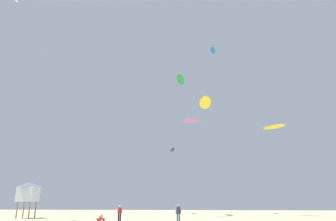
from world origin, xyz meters
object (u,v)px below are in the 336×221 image
at_px(person_midground, 120,212).
at_px(kite_aloft_3, 274,127).
at_px(person_left, 178,212).
at_px(kite_aloft_6, 181,79).
at_px(kite_aloft_7, 173,150).
at_px(kite_aloft_0, 191,121).
at_px(kite_aloft_1, 213,50).
at_px(kite_aloft_4, 205,103).
at_px(lifeguard_tower, 28,192).

xyz_separation_m(person_midground, kite_aloft_3, (19.34, 13.96, 11.48)).
relative_size(person_midground, person_left, 0.94).
distance_m(kite_aloft_6, kite_aloft_7, 11.64).
relative_size(person_midground, kite_aloft_6, 0.36).
distance_m(person_left, kite_aloft_6, 24.45).
bearing_deg(kite_aloft_7, kite_aloft_6, -72.73).
relative_size(kite_aloft_6, kite_aloft_7, 1.55).
xyz_separation_m(kite_aloft_3, kite_aloft_7, (-15.26, 5.28, -2.40)).
xyz_separation_m(kite_aloft_6, kite_aloft_7, (-1.62, 5.23, -10.27)).
bearing_deg(kite_aloft_3, kite_aloft_6, 179.76).
height_order(person_left, kite_aloft_0, kite_aloft_0).
xyz_separation_m(kite_aloft_0, kite_aloft_1, (4.08, 9.50, 15.23)).
distance_m(person_midground, kite_aloft_7, 21.67).
bearing_deg(kite_aloft_6, person_midground, -112.14).
xyz_separation_m(kite_aloft_0, kite_aloft_6, (-1.57, 3.83, 7.63)).
bearing_deg(person_midground, person_left, -128.44).
xyz_separation_m(person_left, kite_aloft_3, (13.48, 14.96, 11.42)).
height_order(kite_aloft_0, kite_aloft_4, kite_aloft_0).
xyz_separation_m(lifeguard_tower, kite_aloft_7, (16.59, 13.67, 6.95)).
relative_size(kite_aloft_3, kite_aloft_4, 0.86).
relative_size(kite_aloft_3, kite_aloft_7, 1.19).
height_order(kite_aloft_1, kite_aloft_3, kite_aloft_1).
height_order(kite_aloft_0, kite_aloft_3, kite_aloft_0).
relative_size(person_left, kite_aloft_1, 0.60).
bearing_deg(person_left, kite_aloft_6, 1.74).
distance_m(kite_aloft_4, kite_aloft_6, 20.98).
bearing_deg(kite_aloft_4, kite_aloft_7, 100.76).
bearing_deg(person_midground, kite_aloft_7, -40.75).
bearing_deg(kite_aloft_3, person_midground, -144.18).
height_order(kite_aloft_1, kite_aloft_7, kite_aloft_1).
distance_m(lifeguard_tower, kite_aloft_0, 22.47).
height_order(person_midground, kite_aloft_1, kite_aloft_1).
bearing_deg(kite_aloft_4, lifeguard_tower, 154.65).
relative_size(person_left, kite_aloft_6, 0.39).
relative_size(person_left, kite_aloft_7, 0.60).
xyz_separation_m(person_left, kite_aloft_7, (-1.78, 20.24, 9.02)).
xyz_separation_m(kite_aloft_3, kite_aloft_4, (-10.76, -18.38, -1.71)).
relative_size(kite_aloft_1, kite_aloft_3, 0.84).
bearing_deg(kite_aloft_7, kite_aloft_3, -19.09).
bearing_deg(person_midground, lifeguard_tower, 37.22).
bearing_deg(person_left, person_midground, 81.48).
xyz_separation_m(person_left, lifeguard_tower, (-18.37, 6.57, 2.07)).
relative_size(lifeguard_tower, kite_aloft_6, 0.95).
bearing_deg(kite_aloft_7, kite_aloft_0, -70.55).
bearing_deg(kite_aloft_7, kite_aloft_1, 3.48).
distance_m(kite_aloft_1, kite_aloft_3, 18.33).
height_order(person_left, kite_aloft_3, kite_aloft_3).
bearing_deg(person_midground, kite_aloft_4, -146.03).
bearing_deg(kite_aloft_6, kite_aloft_4, -81.14).
distance_m(person_left, kite_aloft_3, 23.15).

